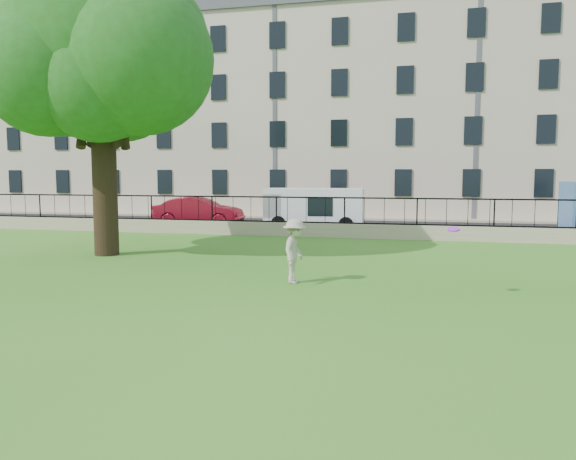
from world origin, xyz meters
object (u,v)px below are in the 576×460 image
(tree, at_px, (98,49))
(man, at_px, (295,251))
(white_van, at_px, (314,209))
(red_sedan, at_px, (199,212))
(frisbee, at_px, (454,229))

(tree, xyz_separation_m, man, (7.36, -3.29, -5.93))
(man, height_order, white_van, white_van)
(tree, bearing_deg, red_sedan, 95.68)
(tree, relative_size, white_van, 2.12)
(tree, relative_size, frisbee, 37.47)
(white_van, bearing_deg, tree, -120.26)
(man, distance_m, red_sedan, 16.04)
(red_sedan, height_order, white_van, white_van)
(tree, bearing_deg, white_van, 63.93)
(man, height_order, red_sedan, man)
(tree, xyz_separation_m, frisbee, (11.08, -4.09, -5.23))
(man, distance_m, frisbee, 3.87)
(frisbee, relative_size, white_van, 0.06)
(man, relative_size, white_van, 0.34)
(tree, xyz_separation_m, white_van, (5.08, 10.38, -5.73))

